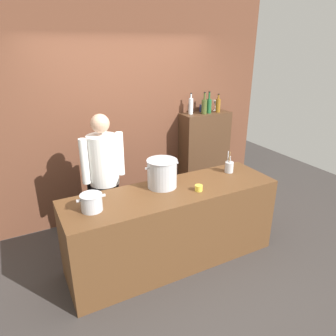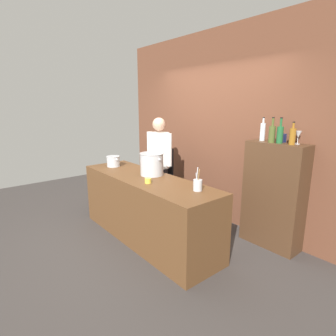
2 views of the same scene
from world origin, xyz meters
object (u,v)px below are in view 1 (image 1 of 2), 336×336
object	(u,v)px
chef	(104,173)
butter_jar	(199,188)
wine_bottle_green	(209,105)
wine_bottle_olive	(204,106)
utensil_crock	(229,167)
stockpot_small	(92,202)
wine_bottle_amber	(218,105)
wine_glass_wide	(215,103)
wine_bottle_clear	(191,106)
stockpot_large	(162,173)
spice_tin_navy	(203,108)

from	to	relation	value
chef	butter_jar	xyz separation A→B (m)	(0.80, -0.80, -0.03)
chef	wine_bottle_green	xyz separation A→B (m)	(1.79, 0.50, 0.55)
butter_jar	wine_bottle_olive	distance (m)	1.66
utensil_crock	butter_jar	distance (m)	0.67
chef	butter_jar	distance (m)	1.13
stockpot_small	wine_bottle_amber	distance (m)	2.61
butter_jar	wine_bottle_amber	size ratio (longest dim) A/B	0.30
stockpot_small	wine_bottle_green	size ratio (longest dim) A/B	0.87
utensil_crock	wine_glass_wide	bearing A→B (deg)	63.24
chef	wine_bottle_clear	world-z (taller)	wine_bottle_clear
utensil_crock	stockpot_small	bearing A→B (deg)	-175.13
wine_bottle_olive	wine_glass_wide	world-z (taller)	wine_bottle_olive
wine_bottle_amber	wine_glass_wide	size ratio (longest dim) A/B	1.69
chef	stockpot_small	xyz separation A→B (m)	(-0.32, -0.68, 0.02)
stockpot_large	spice_tin_navy	bearing A→B (deg)	41.52
stockpot_small	wine_glass_wide	xyz separation A→B (m)	(2.30, 1.27, 0.53)
wine_bottle_amber	wine_bottle_clear	distance (m)	0.44
wine_glass_wide	wine_bottle_amber	bearing A→B (deg)	-102.89
stockpot_small	wine_bottle_amber	xyz separation A→B (m)	(2.27, 1.17, 0.52)
butter_jar	wine_bottle_clear	distance (m)	1.64
wine_bottle_green	spice_tin_navy	size ratio (longest dim) A/B	2.94
chef	spice_tin_navy	distance (m)	1.92
stockpot_small	spice_tin_navy	world-z (taller)	spice_tin_navy
utensil_crock	spice_tin_navy	bearing A→B (deg)	72.61
wine_bottle_amber	chef	bearing A→B (deg)	-165.82
wine_bottle_amber	utensil_crock	bearing A→B (deg)	-117.93
chef	wine_bottle_green	size ratio (longest dim) A/B	5.25
wine_bottle_amber	stockpot_large	bearing A→B (deg)	-145.16
wine_bottle_clear	spice_tin_navy	xyz separation A→B (m)	(0.25, 0.04, -0.07)
spice_tin_navy	utensil_crock	bearing A→B (deg)	-107.39
wine_bottle_green	wine_glass_wide	world-z (taller)	wine_bottle_green
stockpot_small	wine_glass_wide	distance (m)	2.68
chef	utensil_crock	size ratio (longest dim) A/B	6.14
spice_tin_navy	wine_bottle_amber	bearing A→B (deg)	-29.75
chef	spice_tin_navy	world-z (taller)	chef
stockpot_large	stockpot_small	distance (m)	0.84
chef	wine_bottle_green	distance (m)	1.94
wine_glass_wide	stockpot_large	bearing A→B (deg)	-143.09
wine_bottle_amber	spice_tin_navy	world-z (taller)	wine_bottle_amber
utensil_crock	chef	bearing A→B (deg)	159.34
wine_bottle_clear	spice_tin_navy	size ratio (longest dim) A/B	2.84
butter_jar	wine_bottle_green	xyz separation A→B (m)	(0.99, 1.30, 0.58)
chef	stockpot_small	world-z (taller)	chef
butter_jar	wine_bottle_amber	bearing A→B (deg)	48.16
stockpot_small	wine_bottle_amber	world-z (taller)	wine_bottle_amber
stockpot_large	wine_bottle_amber	bearing A→B (deg)	34.84
wine_bottle_olive	wine_bottle_clear	world-z (taller)	wine_bottle_olive
wine_bottle_amber	wine_bottle_green	bearing A→B (deg)	177.44
chef	stockpot_large	size ratio (longest dim) A/B	4.22
wine_bottle_olive	wine_bottle_clear	size ratio (longest dim) A/B	1.03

